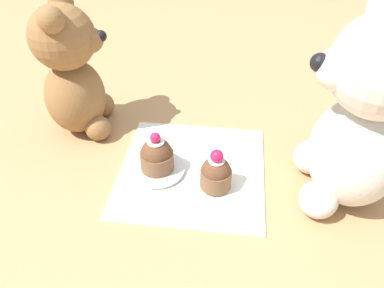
{
  "coord_description": "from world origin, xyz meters",
  "views": [
    {
      "loc": [
        0.44,
        0.06,
        0.41
      ],
      "look_at": [
        0.0,
        0.0,
        0.06
      ],
      "focal_mm": 35.0,
      "sensor_mm": 36.0,
      "label": 1
    }
  ],
  "objects_px": {
    "cupcake_near_tan_bear": "(157,156)",
    "cupcake_near_cream_bear": "(216,173)",
    "teddy_bear_cream": "(364,117)",
    "teddy_bear_tan": "(72,72)",
    "saucer_plate": "(158,168)"
  },
  "relations": [
    {
      "from": "teddy_bear_cream",
      "to": "cupcake_near_tan_bear",
      "type": "bearing_deg",
      "value": -91.68
    },
    {
      "from": "cupcake_near_tan_bear",
      "to": "cupcake_near_cream_bear",
      "type": "bearing_deg",
      "value": 76.48
    },
    {
      "from": "teddy_bear_cream",
      "to": "teddy_bear_tan",
      "type": "height_order",
      "value": "teddy_bear_cream"
    },
    {
      "from": "cupcake_near_cream_bear",
      "to": "cupcake_near_tan_bear",
      "type": "height_order",
      "value": "cupcake_near_tan_bear"
    },
    {
      "from": "teddy_bear_tan",
      "to": "cupcake_near_cream_bear",
      "type": "xyz_separation_m",
      "value": [
        0.13,
        0.26,
        -0.08
      ]
    },
    {
      "from": "teddy_bear_cream",
      "to": "saucer_plate",
      "type": "distance_m",
      "value": 0.31
    },
    {
      "from": "teddy_bear_tan",
      "to": "cupcake_near_cream_bear",
      "type": "height_order",
      "value": "teddy_bear_tan"
    },
    {
      "from": "teddy_bear_tan",
      "to": "cupcake_near_cream_bear",
      "type": "bearing_deg",
      "value": -128.52
    },
    {
      "from": "teddy_bear_tan",
      "to": "cupcake_near_tan_bear",
      "type": "distance_m",
      "value": 0.21
    },
    {
      "from": "teddy_bear_tan",
      "to": "saucer_plate",
      "type": "distance_m",
      "value": 0.22
    },
    {
      "from": "cupcake_near_tan_bear",
      "to": "teddy_bear_tan",
      "type": "bearing_deg",
      "value": -123.14
    },
    {
      "from": "teddy_bear_cream",
      "to": "cupcake_near_tan_bear",
      "type": "distance_m",
      "value": 0.3
    },
    {
      "from": "cupcake_near_cream_bear",
      "to": "cupcake_near_tan_bear",
      "type": "xyz_separation_m",
      "value": [
        -0.02,
        -0.09,
        0.0
      ]
    },
    {
      "from": "teddy_bear_cream",
      "to": "cupcake_near_tan_bear",
      "type": "xyz_separation_m",
      "value": [
        -0.01,
        -0.28,
        -0.1
      ]
    },
    {
      "from": "teddy_bear_cream",
      "to": "teddy_bear_tan",
      "type": "bearing_deg",
      "value": -104.47
    }
  ]
}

